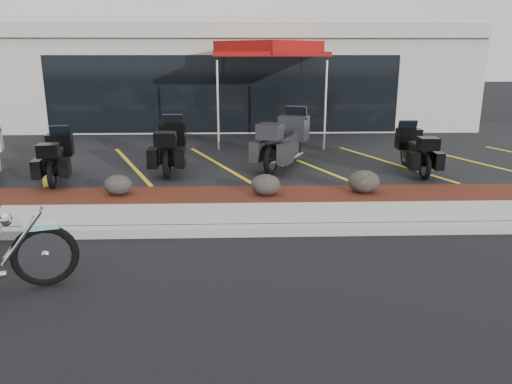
{
  "coord_description": "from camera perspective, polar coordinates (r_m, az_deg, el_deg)",
  "views": [
    {
      "loc": [
        0.53,
        -6.77,
        2.87
      ],
      "look_at": [
        0.8,
        1.2,
        0.64
      ],
      "focal_mm": 35.0,
      "sensor_mm": 36.0,
      "label": 1
    }
  ],
  "objects": [
    {
      "name": "ground",
      "position": [
        7.37,
        -5.94,
        -7.39
      ],
      "size": [
        90.0,
        90.0,
        0.0
      ],
      "primitive_type": "plane",
      "color": "black",
      "rests_on": "ground"
    },
    {
      "name": "curb",
      "position": [
        8.18,
        -5.54,
        -4.44
      ],
      "size": [
        24.0,
        0.25,
        0.15
      ],
      "primitive_type": "cube",
      "color": "gray",
      "rests_on": "ground"
    },
    {
      "name": "sidewalk",
      "position": [
        8.84,
        -5.27,
        -2.88
      ],
      "size": [
        24.0,
        1.2,
        0.15
      ],
      "primitive_type": "cube",
      "color": "gray",
      "rests_on": "ground"
    },
    {
      "name": "mulch_bed",
      "position": [
        9.98,
        -4.9,
        -0.67
      ],
      "size": [
        24.0,
        1.2,
        0.16
      ],
      "primitive_type": "cube",
      "color": "#390E0D",
      "rests_on": "ground"
    },
    {
      "name": "upper_lot",
      "position": [
        15.24,
        -3.92,
        5.02
      ],
      "size": [
        26.0,
        9.6,
        0.15
      ],
      "primitive_type": "cube",
      "color": "black",
      "rests_on": "ground"
    },
    {
      "name": "dealership_building",
      "position": [
        21.26,
        -3.47,
        13.27
      ],
      "size": [
        18.0,
        8.16,
        4.0
      ],
      "color": "#9C978D",
      "rests_on": "ground"
    },
    {
      "name": "boulder_left",
      "position": [
        10.21,
        -15.49,
        0.79
      ],
      "size": [
        0.56,
        0.46,
        0.39
      ],
      "primitive_type": "ellipsoid",
      "color": "black",
      "rests_on": "mulch_bed"
    },
    {
      "name": "boulder_mid",
      "position": [
        9.81,
        1.11,
        0.84
      ],
      "size": [
        0.59,
        0.49,
        0.42
      ],
      "primitive_type": "ellipsoid",
      "color": "black",
      "rests_on": "mulch_bed"
    },
    {
      "name": "boulder_right",
      "position": [
        10.22,
        12.23,
        1.18
      ],
      "size": [
        0.64,
        0.53,
        0.45
      ],
      "primitive_type": "ellipsoid",
      "color": "black",
      "rests_on": "mulch_bed"
    },
    {
      "name": "hero_cruiser",
      "position": [
        6.8,
        -23.06,
        -5.76
      ],
      "size": [
        3.15,
        1.65,
        1.08
      ],
      "primitive_type": null,
      "rotation": [
        0.0,
        0.0,
        0.3
      ],
      "color": "#7FC5B7",
      "rests_on": "ground"
    },
    {
      "name": "touring_black_front",
      "position": [
        12.4,
        -21.34,
        4.55
      ],
      "size": [
        1.07,
        2.04,
        1.13
      ],
      "primitive_type": null,
      "rotation": [
        0.0,
        0.0,
        1.74
      ],
      "color": "black",
      "rests_on": "upper_lot"
    },
    {
      "name": "touring_black_mid",
      "position": [
        12.71,
        -9.41,
        5.96
      ],
      "size": [
        0.88,
        2.2,
        1.27
      ],
      "primitive_type": null,
      "rotation": [
        0.0,
        0.0,
        1.59
      ],
      "color": "black",
      "rests_on": "upper_lot"
    },
    {
      "name": "touring_grey",
      "position": [
        12.98,
        4.53,
        6.68
      ],
      "size": [
        1.86,
        2.62,
        1.43
      ],
      "primitive_type": null,
      "rotation": [
        0.0,
        0.0,
        1.15
      ],
      "color": "#2A2B2F",
      "rests_on": "upper_lot"
    },
    {
      "name": "touring_black_rear",
      "position": [
        12.88,
        16.82,
        5.34
      ],
      "size": [
        0.79,
        1.98,
        1.14
      ],
      "primitive_type": null,
      "rotation": [
        0.0,
        0.0,
        1.55
      ],
      "color": "black",
      "rests_on": "upper_lot"
    },
    {
      "name": "traffic_cone",
      "position": [
        15.4,
        -8.96,
        6.17
      ],
      "size": [
        0.3,
        0.3,
        0.48
      ],
      "primitive_type": "cone",
      "rotation": [
        0.0,
        0.0,
        0.05
      ],
      "color": "#E55007",
      "rests_on": "upper_lot"
    },
    {
      "name": "popup_canopy",
      "position": [
        15.87,
        1.5,
        15.86
      ],
      "size": [
        3.63,
        3.63,
        3.07
      ],
      "rotation": [
        0.0,
        0.0,
        -0.11
      ],
      "color": "silver",
      "rests_on": "upper_lot"
    }
  ]
}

